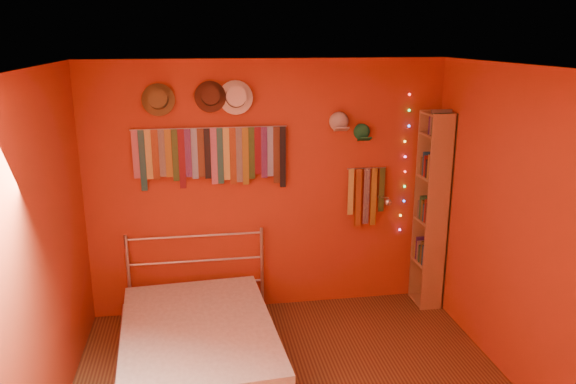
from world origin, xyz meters
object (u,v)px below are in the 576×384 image
bookshelf (435,210)px  bed (199,344)px  tie_rack (212,154)px  reading_lamp (387,201)px

bookshelf → bed: bearing=-161.4°
tie_rack → bookshelf: size_ratio=0.72×
reading_lamp → bookshelf: 0.53m
reading_lamp → tie_rack: bearing=174.3°
tie_rack → reading_lamp: (1.68, -0.17, -0.50)m
reading_lamp → bookshelf: bearing=1.5°
bed → bookshelf: bearing=14.9°
tie_rack → bookshelf: 2.28m
tie_rack → bed: tie_rack is taller
bookshelf → tie_rack: bearing=176.0°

